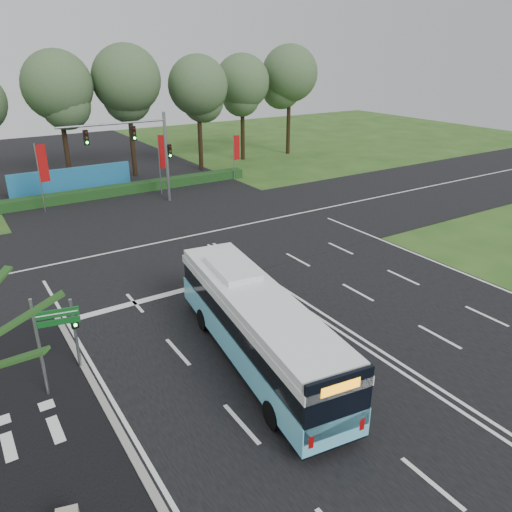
# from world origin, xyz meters

# --- Properties ---
(ground) EXTENTS (120.00, 120.00, 0.00)m
(ground) POSITION_xyz_m (0.00, 0.00, 0.00)
(ground) COLOR #274C19
(ground) RESTS_ON ground
(road_main) EXTENTS (20.00, 120.00, 0.04)m
(road_main) POSITION_xyz_m (0.00, 0.00, 0.02)
(road_main) COLOR black
(road_main) RESTS_ON ground
(road_cross) EXTENTS (120.00, 14.00, 0.05)m
(road_cross) POSITION_xyz_m (0.00, 12.00, 0.03)
(road_cross) COLOR black
(road_cross) RESTS_ON ground
(bike_path) EXTENTS (5.00, 18.00, 0.06)m
(bike_path) POSITION_xyz_m (-12.50, -3.00, 0.03)
(bike_path) COLOR black
(bike_path) RESTS_ON ground
(kerb_strip) EXTENTS (0.25, 18.00, 0.12)m
(kerb_strip) POSITION_xyz_m (-10.10, -3.00, 0.06)
(kerb_strip) COLOR gray
(kerb_strip) RESTS_ON ground
(city_bus) EXTENTS (3.83, 11.44, 3.22)m
(city_bus) POSITION_xyz_m (-4.23, -2.26, 1.62)
(city_bus) COLOR #67D0F0
(city_bus) RESTS_ON ground
(pedestrian_signal) EXTENTS (0.26, 0.40, 2.99)m
(pedestrian_signal) POSITION_xyz_m (-10.20, 1.01, 1.64)
(pedestrian_signal) COLOR gray
(pedestrian_signal) RESTS_ON ground
(street_sign) EXTENTS (1.48, 0.39, 3.85)m
(street_sign) POSITION_xyz_m (-11.28, -0.03, 2.44)
(street_sign) COLOR gray
(street_sign) RESTS_ON ground
(banner_flag_left) EXTENTS (0.76, 0.11, 5.17)m
(banner_flag_left) POSITION_xyz_m (-6.89, 22.71, 3.34)
(banner_flag_left) COLOR gray
(banner_flag_left) RESTS_ON ground
(banner_flag_mid) EXTENTS (0.69, 0.36, 5.09)m
(banner_flag_mid) POSITION_xyz_m (2.40, 22.40, 3.29)
(banner_flag_mid) COLOR gray
(banner_flag_mid) RESTS_ON ground
(banner_flag_right) EXTENTS (0.62, 0.11, 4.18)m
(banner_flag_right) POSITION_xyz_m (10.23, 23.75, 2.74)
(banner_flag_right) COLOR gray
(banner_flag_right) RESTS_ON ground
(traffic_light_gantry) EXTENTS (8.41, 0.28, 7.00)m
(traffic_light_gantry) POSITION_xyz_m (0.21, 20.50, 4.66)
(traffic_light_gantry) COLOR gray
(traffic_light_gantry) RESTS_ON ground
(hedge) EXTENTS (22.00, 1.20, 0.80)m
(hedge) POSITION_xyz_m (0.00, 24.50, 0.40)
(hedge) COLOR #163D17
(hedge) RESTS_ON ground
(blue_hoarding) EXTENTS (10.00, 0.30, 2.20)m
(blue_hoarding) POSITION_xyz_m (-4.00, 27.00, 1.10)
(blue_hoarding) COLOR #1D6CA1
(blue_hoarding) RESTS_ON ground
(eucalyptus_row) EXTENTS (48.37, 9.22, 11.97)m
(eucalyptus_row) POSITION_xyz_m (1.93, 30.78, 8.23)
(eucalyptus_row) COLOR black
(eucalyptus_row) RESTS_ON ground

